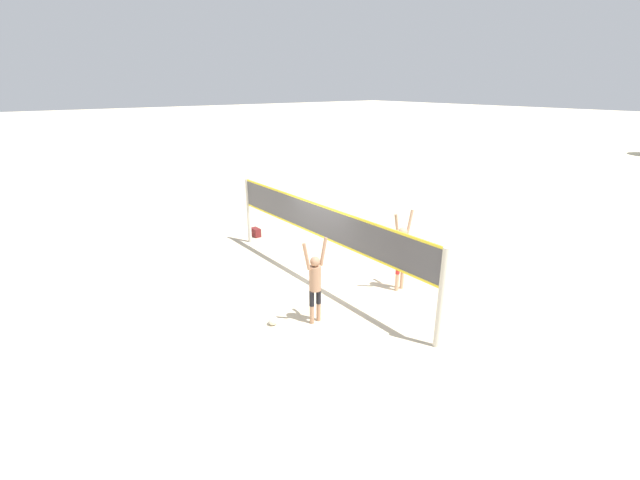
# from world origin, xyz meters

# --- Properties ---
(ground_plane) EXTENTS (200.00, 200.00, 0.00)m
(ground_plane) POSITION_xyz_m (0.00, 0.00, 0.00)
(ground_plane) COLOR beige
(volleyball_net) EXTENTS (8.37, 0.13, 2.30)m
(volleyball_net) POSITION_xyz_m (0.00, 0.00, 1.63)
(volleyball_net) COLOR beige
(volleyball_net) RESTS_ON ground_plane
(player_spiker) EXTENTS (0.28, 0.70, 2.09)m
(player_spiker) POSITION_xyz_m (1.71, -1.46, 1.10)
(player_spiker) COLOR tan
(player_spiker) RESTS_ON ground_plane
(player_blocker) EXTENTS (0.28, 0.72, 2.25)m
(player_blocker) POSITION_xyz_m (1.76, 1.41, 1.19)
(player_blocker) COLOR tan
(player_blocker) RESTS_ON ground_plane
(volleyball) EXTENTS (0.23, 0.23, 0.23)m
(volleyball) POSITION_xyz_m (1.20, -2.34, 0.11)
(volleyball) COLOR silver
(volleyball) RESTS_ON ground_plane
(gear_bag) EXTENTS (0.41, 0.24, 0.32)m
(gear_bag) POSITION_xyz_m (-4.51, 0.45, 0.16)
(gear_bag) COLOR maroon
(gear_bag) RESTS_ON ground_plane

